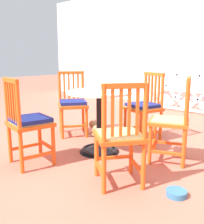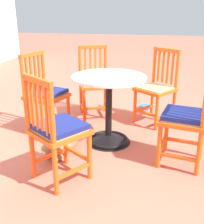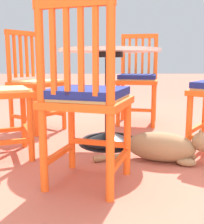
% 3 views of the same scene
% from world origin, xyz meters
% --- Properties ---
extents(ground_plane, '(24.00, 24.00, 0.00)m').
position_xyz_m(ground_plane, '(0.00, 0.00, 0.00)').
color(ground_plane, '#BC604C').
extents(cafe_table, '(0.76, 0.76, 0.73)m').
position_xyz_m(cafe_table, '(-0.07, 0.06, 0.28)').
color(cafe_table, black).
rests_on(cafe_table, ground_plane).
extents(orange_chair_near_fence, '(0.51, 0.51, 0.91)m').
position_xyz_m(orange_chair_near_fence, '(0.07, 0.81, 0.45)').
color(orange_chair_near_fence, '#EA5619').
rests_on(orange_chair_near_fence, ground_plane).
extents(orange_chair_facing_out, '(0.47, 0.47, 0.91)m').
position_xyz_m(orange_chair_facing_out, '(-0.38, -0.70, 0.45)').
color(orange_chair_facing_out, '#EA5619').
rests_on(orange_chair_facing_out, ground_plane).
extents(orange_chair_tucked_in, '(0.56, 0.56, 0.91)m').
position_xyz_m(orange_chair_tucked_in, '(0.60, -0.43, 0.43)').
color(orange_chair_tucked_in, '#EA5619').
rests_on(orange_chair_tucked_in, ground_plane).
extents(tabby_cat, '(0.74, 0.33, 0.23)m').
position_xyz_m(tabby_cat, '(-0.42, 0.47, 0.10)').
color(tabby_cat, '#8E704C').
rests_on(tabby_cat, ground_plane).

